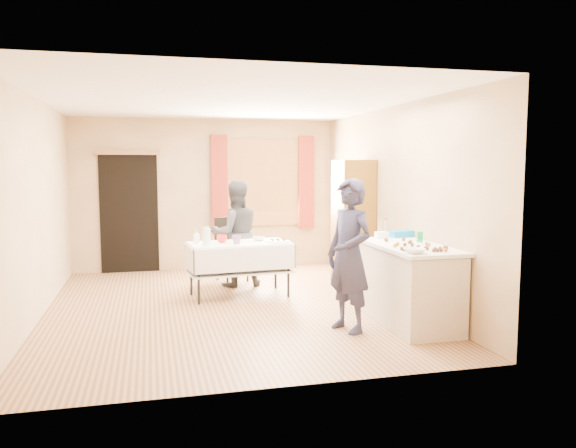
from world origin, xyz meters
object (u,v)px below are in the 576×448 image
object	(u,v)px
girl	(349,255)
party_table	(239,264)
cabinet	(353,223)
woman	(236,234)
counter	(409,285)
chair	(232,262)

from	to	relation	value
girl	party_table	bearing A→B (deg)	-177.76
party_table	girl	size ratio (longest dim) A/B	0.88
cabinet	girl	xyz separation A→B (m)	(-0.86, -2.20, -0.11)
cabinet	girl	world-z (taller)	cabinet
party_table	woman	world-z (taller)	woman
counter	party_table	xyz separation A→B (m)	(-1.67, 1.80, -0.01)
chair	girl	xyz separation A→B (m)	(0.86, -2.98, 0.54)
woman	cabinet	bearing A→B (deg)	161.95
woman	counter	bearing A→B (deg)	117.62
girl	cabinet	bearing A→B (deg)	135.31
counter	party_table	bearing A→B (deg)	132.75
party_table	woman	xyz separation A→B (m)	(0.05, 0.68, 0.34)
girl	woman	world-z (taller)	girl
cabinet	counter	world-z (taller)	cabinet
party_table	cabinet	bearing A→B (deg)	3.68
counter	girl	bearing A→B (deg)	-172.75
cabinet	chair	size ratio (longest dim) A/B	1.90
chair	woman	xyz separation A→B (m)	(0.01, -0.40, 0.49)
counter	party_table	world-z (taller)	counter
cabinet	chair	xyz separation A→B (m)	(-1.72, 0.78, -0.65)
party_table	woman	size ratio (longest dim) A/B	0.93
party_table	chair	size ratio (longest dim) A/B	1.48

